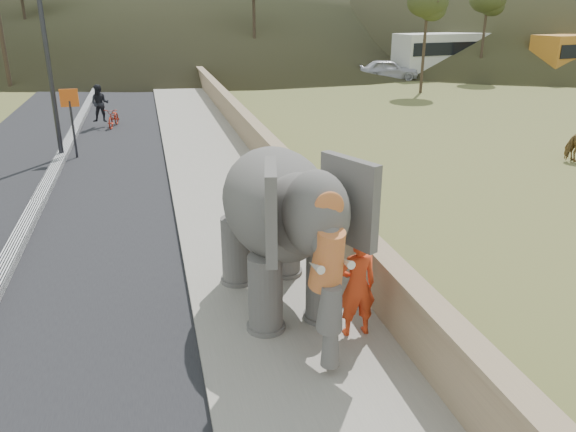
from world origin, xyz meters
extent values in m
cube|color=black|center=(-5.00, 10.00, 0.01)|extent=(7.00, 120.00, 0.03)
cube|color=black|center=(-5.00, 10.00, 0.11)|extent=(0.35, 120.00, 0.22)
cube|color=#9E9687|center=(0.00, 10.00, 0.07)|extent=(3.00, 120.00, 0.15)
cube|color=tan|center=(1.65, 10.00, 0.55)|extent=(0.30, 120.00, 1.10)
cylinder|color=#323237|center=(-5.00, 15.18, 4.00)|extent=(0.16, 0.16, 8.00)
cylinder|color=#2D2D33|center=(-4.50, 15.13, 1.00)|extent=(0.08, 0.08, 2.00)
cube|color=#E65C15|center=(-4.50, 15.13, 2.10)|extent=(0.60, 0.05, 0.60)
imported|color=silver|center=(15.01, 33.02, 0.72)|extent=(4.53, 2.81, 1.44)
cube|color=silver|center=(21.56, 34.38, 1.55)|extent=(11.25, 4.15, 3.10)
imported|color=red|center=(0.95, 1.97, 1.00)|extent=(0.62, 0.40, 1.69)
imported|color=maroon|center=(-3.44, 20.40, 0.42)|extent=(0.85, 1.67, 0.84)
imported|color=black|center=(-3.93, 20.40, 1.05)|extent=(0.88, 0.75, 1.61)
camera|label=1|loc=(-1.95, -5.26, 5.04)|focal=35.00mm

